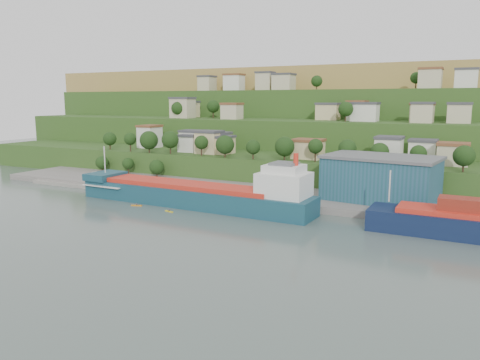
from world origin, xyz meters
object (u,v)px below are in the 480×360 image
Objects in this scene: warehouse at (381,178)px; caravan at (100,176)px; cargo_ship_near at (199,196)px; kayak_orange at (137,205)px.

caravan is at bearing -168.58° from warehouse.
cargo_ship_near reaches higher than caravan.
caravan is (-52.32, 15.58, -0.37)m from cargo_ship_near.
cargo_ship_near is 54.59m from caravan.
caravan is (-99.05, -7.07, -5.76)m from warehouse.
kayak_orange is at bearing -146.97° from warehouse.
cargo_ship_near is at bearing 10.09° from kayak_orange.
cargo_ship_near is 18.56m from kayak_orange.
kayak_orange is (-16.60, -7.81, -2.80)m from cargo_ship_near.
cargo_ship_near is at bearing -12.68° from caravan.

